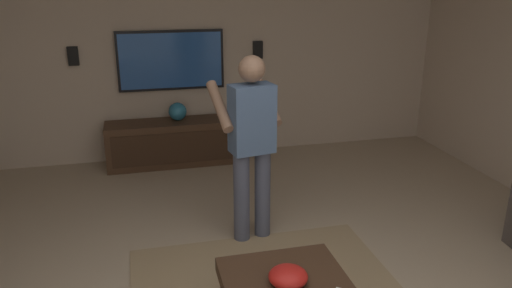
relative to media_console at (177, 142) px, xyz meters
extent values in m
cube|color=#BCA893|center=(0.33, -0.31, 1.17)|extent=(0.10, 6.61, 2.89)
cylinder|color=#422B1C|center=(-3.01, -0.73, -0.12)|extent=(0.07, 0.07, 0.30)
cube|color=#422B1C|center=(0.00, 0.00, 0.00)|extent=(0.44, 1.70, 0.55)
cube|color=#352216|center=(-0.22, 0.00, 0.00)|extent=(0.01, 1.56, 0.39)
cube|color=black|center=(0.24, 0.00, 0.98)|extent=(0.05, 1.29, 0.73)
cube|color=#2754A1|center=(0.22, 0.00, 0.98)|extent=(0.01, 1.23, 0.67)
cylinder|color=#4C5166|center=(-2.01, -0.58, 0.13)|extent=(0.14, 0.14, 0.82)
cylinder|color=#4C5166|center=(-2.04, -0.39, 0.13)|extent=(0.14, 0.14, 0.82)
cube|color=slate|center=(-2.03, -0.48, 0.83)|extent=(0.28, 0.39, 0.58)
sphere|color=#997056|center=(-2.03, -0.48, 1.25)|extent=(0.22, 0.22, 0.22)
cylinder|color=#997056|center=(-1.81, -0.67, 0.92)|extent=(0.49, 0.17, 0.37)
cylinder|color=#997056|center=(-1.89, -0.24, 0.92)|extent=(0.49, 0.17, 0.37)
cube|color=white|center=(-1.65, -0.42, 0.82)|extent=(0.05, 0.06, 0.16)
ellipsoid|color=red|center=(-3.35, -0.40, 0.18)|extent=(0.25, 0.25, 0.11)
sphere|color=teal|center=(0.04, -0.03, 0.39)|extent=(0.22, 0.22, 0.22)
cube|color=black|center=(0.25, -1.10, 1.07)|extent=(0.06, 0.12, 0.22)
cube|color=black|center=(0.25, 1.13, 1.07)|extent=(0.06, 0.12, 0.22)
camera|label=1|loc=(-5.89, 0.42, 1.97)|focal=34.73mm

